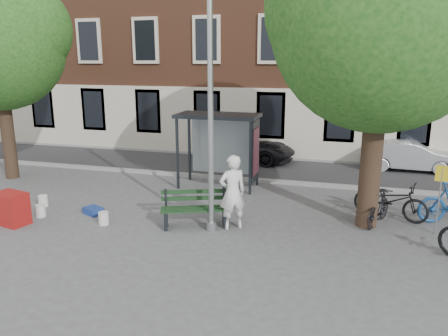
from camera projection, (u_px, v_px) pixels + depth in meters
name	position (u px, v px, depth m)	size (l,w,h in m)	color
ground	(211.00, 230.00, 11.71)	(90.00, 90.00, 0.00)	#4C4C4F
road	(262.00, 169.00, 18.24)	(40.00, 4.00, 0.01)	#28282B
curb_near	(251.00, 180.00, 16.36)	(40.00, 0.25, 0.12)	gray
curb_far	(270.00, 157.00, 20.10)	(40.00, 0.25, 0.12)	gray
building_row	(287.00, 7.00, 22.14)	(30.00, 8.00, 14.00)	brown
lamppost	(211.00, 127.00, 11.03)	(0.28, 0.35, 6.11)	#9EA0A3
tree_right	(385.00, 10.00, 10.58)	(5.76, 5.60, 8.20)	black
bus_shelter	(230.00, 134.00, 15.24)	(2.85, 1.45, 2.62)	#1E2328
painter	(232.00, 192.00, 11.61)	(0.74, 0.49, 2.03)	white
bench	(195.00, 210.00, 11.93)	(1.95, 1.22, 0.96)	#1E2328
bike_a	(391.00, 200.00, 12.47)	(0.73, 2.11, 1.11)	black
bike_d	(379.00, 207.00, 12.00)	(0.47, 1.65, 0.99)	black
car_dark	(245.00, 147.00, 19.62)	(2.05, 4.45, 1.24)	black
car_silver	(410.00, 156.00, 17.84)	(1.29, 3.71, 1.22)	#A4A7AC
red_stand	(11.00, 208.00, 12.06)	(0.90, 0.60, 0.90)	maroon
blue_crate	(93.00, 211.00, 12.92)	(0.55, 0.40, 0.20)	navy
bucket_a	(43.00, 201.00, 13.55)	(0.28, 0.28, 0.36)	white
bucket_b	(104.00, 218.00, 12.08)	(0.28, 0.28, 0.36)	silver
bucket_c	(40.00, 211.00, 12.67)	(0.28, 0.28, 0.36)	silver
notice_sign	(441.00, 185.00, 11.17)	(0.32, 0.09, 1.84)	#9EA0A3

